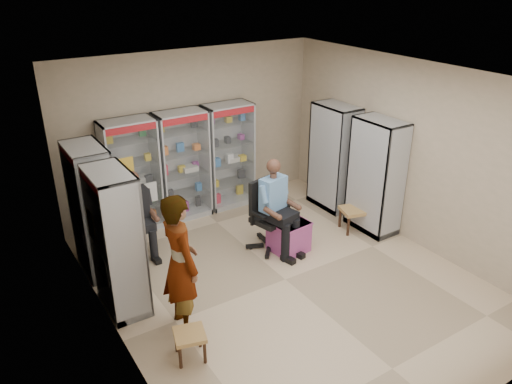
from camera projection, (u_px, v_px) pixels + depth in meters
floor at (285, 279)px, 7.47m from camera, size 6.00×6.00×0.00m
room_shell at (289, 156)px, 6.66m from camera, size 5.02×6.02×3.01m
cabinet_back_left at (132, 177)px, 8.52m from camera, size 0.90×0.50×2.00m
cabinet_back_mid at (183, 166)px, 8.98m from camera, size 0.90×0.50×2.00m
cabinet_back_right at (229, 156)px, 9.45m from camera, size 0.90×0.50×2.00m
cabinet_right_far at (334, 157)px, 9.38m from camera, size 0.90×0.50×2.00m
cabinet_right_near at (376, 176)px, 8.53m from camera, size 0.90×0.50×2.00m
cabinet_left_far at (93, 210)px, 7.35m from camera, size 0.90×0.50×2.00m
cabinet_left_near at (117, 242)px, 6.51m from camera, size 0.90×0.50×2.00m
wooden_chair at (136, 225)px, 8.06m from camera, size 0.42×0.42×0.94m
seated_customer at (136, 215)px, 7.93m from camera, size 0.44×0.60×1.34m
office_chair at (270, 216)px, 8.09m from camera, size 0.77×0.77×1.17m
seated_shopkeeper at (272, 208)px, 7.98m from camera, size 0.63×0.77×1.49m
pink_trunk at (289, 236)px, 8.14m from camera, size 0.59×0.57×0.52m
tea_glass at (287, 218)px, 8.04m from camera, size 0.07×0.07×0.11m
woven_stool_a at (353, 219)px, 8.79m from camera, size 0.51×0.51×0.41m
woven_stool_b at (190, 345)px, 5.93m from camera, size 0.44×0.44×0.36m
standing_man at (180, 264)px, 6.16m from camera, size 0.46×0.69×1.87m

